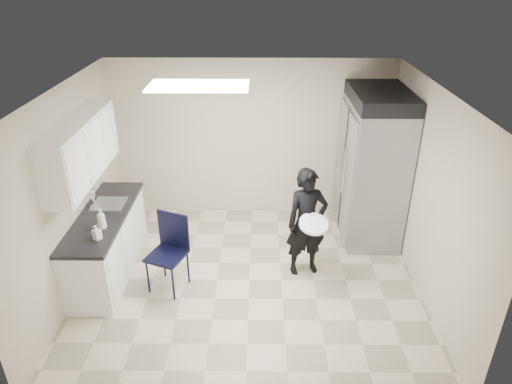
{
  "coord_description": "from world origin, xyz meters",
  "views": [
    {
      "loc": [
        0.14,
        -5.02,
        3.9
      ],
      "look_at": [
        0.09,
        0.2,
        1.25
      ],
      "focal_mm": 32.0,
      "sensor_mm": 36.0,
      "label": 1
    }
  ],
  "objects_px": {
    "lower_counter": "(107,245)",
    "commercial_fridge": "(372,172)",
    "folding_chair": "(167,256)",
    "man_tuxedo": "(307,223)"
  },
  "relations": [
    {
      "from": "lower_counter",
      "to": "folding_chair",
      "type": "height_order",
      "value": "folding_chair"
    },
    {
      "from": "lower_counter",
      "to": "commercial_fridge",
      "type": "relative_size",
      "value": 0.9
    },
    {
      "from": "commercial_fridge",
      "to": "folding_chair",
      "type": "bearing_deg",
      "value": -153.6
    },
    {
      "from": "commercial_fridge",
      "to": "man_tuxedo",
      "type": "xyz_separation_m",
      "value": [
        -1.06,
        -1.04,
        -0.28
      ]
    },
    {
      "from": "lower_counter",
      "to": "folding_chair",
      "type": "bearing_deg",
      "value": -22.15
    },
    {
      "from": "lower_counter",
      "to": "commercial_fridge",
      "type": "xyz_separation_m",
      "value": [
        3.78,
        1.07,
        0.62
      ]
    },
    {
      "from": "lower_counter",
      "to": "commercial_fridge",
      "type": "bearing_deg",
      "value": 15.88
    },
    {
      "from": "folding_chair",
      "to": "lower_counter",
      "type": "bearing_deg",
      "value": 179.58
    },
    {
      "from": "commercial_fridge",
      "to": "folding_chair",
      "type": "relative_size",
      "value": 2.09
    },
    {
      "from": "lower_counter",
      "to": "commercial_fridge",
      "type": "distance_m",
      "value": 3.98
    }
  ]
}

